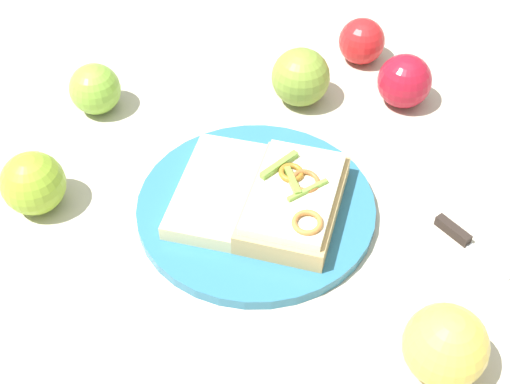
{
  "coord_description": "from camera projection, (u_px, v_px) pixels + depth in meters",
  "views": [
    {
      "loc": [
        0.16,
        -0.56,
        0.64
      ],
      "look_at": [
        0.0,
        0.0,
        0.03
      ],
      "focal_mm": 50.21,
      "sensor_mm": 36.0,
      "label": 1
    }
  ],
  "objects": [
    {
      "name": "bread_slice_side",
      "position": [
        219.0,
        191.0,
        0.86
      ],
      "size": [
        0.1,
        0.17,
        0.02
      ],
      "primitive_type": "cube",
      "rotation": [
        0.0,
        0.0,
        4.75
      ],
      "color": "beige",
      "rests_on": "plate"
    },
    {
      "name": "apple_4",
      "position": [
        301.0,
        77.0,
        0.99
      ],
      "size": [
        0.11,
        0.11,
        0.08
      ],
      "primitive_type": "sphere",
      "rotation": [
        0.0,
        0.0,
        5.62
      ],
      "color": "olive",
      "rests_on": "ground_plane"
    },
    {
      "name": "plate",
      "position": [
        256.0,
        207.0,
        0.86
      ],
      "size": [
        0.29,
        0.29,
        0.01
      ],
      "primitive_type": "cylinder",
      "color": "teal",
      "rests_on": "ground_plane"
    },
    {
      "name": "apple_5",
      "position": [
        95.0,
        89.0,
        0.98
      ],
      "size": [
        0.1,
        0.1,
        0.07
      ],
      "primitive_type": "sphere",
      "rotation": [
        0.0,
        0.0,
        5.72
      ],
      "color": "#84B93B",
      "rests_on": "ground_plane"
    },
    {
      "name": "apple_3",
      "position": [
        445.0,
        346.0,
        0.69
      ],
      "size": [
        0.1,
        0.1,
        0.08
      ],
      "primitive_type": "sphere",
      "rotation": [
        0.0,
        0.0,
        0.25
      ],
      "color": "#E1C14B",
      "rests_on": "ground_plane"
    },
    {
      "name": "knife",
      "position": [
        462.0,
        238.0,
        0.83
      ],
      "size": [
        0.1,
        0.07,
        0.01
      ],
      "rotation": [
        0.0,
        0.0,
        5.67
      ],
      "color": "silver",
      "rests_on": "ground_plane"
    },
    {
      "name": "apple_0",
      "position": [
        362.0,
        41.0,
        1.06
      ],
      "size": [
        0.09,
        0.09,
        0.07
      ],
      "primitive_type": "sphere",
      "rotation": [
        0.0,
        0.0,
        1.06
      ],
      "color": "red",
      "rests_on": "ground_plane"
    },
    {
      "name": "ground_plane",
      "position": [
        256.0,
        211.0,
        0.87
      ],
      "size": [
        2.0,
        2.0,
        0.0
      ],
      "primitive_type": "plane",
      "color": "beige",
      "rests_on": "ground"
    },
    {
      "name": "apple_2",
      "position": [
        33.0,
        183.0,
        0.85
      ],
      "size": [
        0.11,
        0.11,
        0.08
      ],
      "primitive_type": "sphere",
      "rotation": [
        0.0,
        0.0,
        3.7
      ],
      "color": "#90B62E",
      "rests_on": "ground_plane"
    },
    {
      "name": "sandwich",
      "position": [
        294.0,
        200.0,
        0.84
      ],
      "size": [
        0.11,
        0.16,
        0.05
      ],
      "rotation": [
        0.0,
        0.0,
        4.72
      ],
      "color": "tan",
      "rests_on": "plate"
    },
    {
      "name": "apple_1",
      "position": [
        404.0,
        81.0,
        0.99
      ],
      "size": [
        0.08,
        0.08,
        0.08
      ],
      "primitive_type": "sphere",
      "rotation": [
        0.0,
        0.0,
        3.19
      ],
      "color": "#AC1529",
      "rests_on": "ground_plane"
    }
  ]
}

